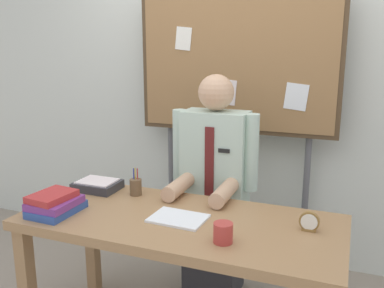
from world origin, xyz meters
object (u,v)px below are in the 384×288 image
bulletin_board (236,67)px  coffee_mug (223,233)px  desk_clock (309,222)px  desk (180,235)px  book_stack (55,204)px  pen_holder (136,187)px  paper_tray (98,185)px  person (214,196)px  open_notebook (178,218)px

bulletin_board → coffee_mug: 1.39m
coffee_mug → desk_clock: bearing=37.5°
desk → book_stack: size_ratio=5.86×
bulletin_board → pen_holder: bearing=-115.5°
book_stack → paper_tray: bearing=90.6°
person → coffee_mug: 0.80m
bulletin_board → pen_holder: bulletin_board is taller
bulletin_board → open_notebook: 1.24m
paper_tray → book_stack: bearing=-89.4°
open_notebook → paper_tray: bearing=159.5°
desk → pen_holder: bearing=149.4°
book_stack → desk_clock: 1.29m
desk_clock → coffee_mug: desk_clock is taller
book_stack → paper_tray: (-0.00, 0.40, -0.02)m
desk → book_stack: (-0.63, -0.18, 0.15)m
desk → person: size_ratio=1.13×
desk → desk_clock: (0.63, 0.08, 0.14)m
pen_holder → paper_tray: pen_holder is taller
open_notebook → desk_clock: size_ratio=2.91×
book_stack → open_notebook: book_stack is taller
open_notebook → pen_holder: size_ratio=1.73×
pen_holder → paper_tray: 0.26m
person → paper_tray: (-0.64, -0.34, 0.10)m
open_notebook → pen_holder: (-0.37, 0.24, 0.04)m
bulletin_board → desk: bearing=-90.0°
pen_holder → bulletin_board: bearing=64.5°
person → pen_holder: size_ratio=8.99×
bulletin_board → desk_clock: (0.63, -0.92, -0.67)m
desk_clock → pen_holder: (-1.00, 0.14, 0.01)m
person → bulletin_board: bulletin_board is taller
book_stack → desk_clock: size_ratio=2.93×
pen_holder → paper_tray: size_ratio=0.62×
person → pen_holder: 0.52m
coffee_mug → pen_holder: 0.77m
coffee_mug → open_notebook: bearing=150.7°
open_notebook → paper_tray: size_ratio=1.06×
desk → open_notebook: bearing=-88.6°
coffee_mug → desk: bearing=147.8°
book_stack → paper_tray: book_stack is taller
desk → bulletin_board: bearing=90.0°
bulletin_board → paper_tray: bulletin_board is taller
open_notebook → desk_clock: desk_clock is taller
person → desk_clock: (0.63, -0.47, 0.12)m
pen_holder → coffee_mug: bearing=-31.3°
book_stack → open_notebook: 0.65m
bulletin_board → open_notebook: bulletin_board is taller
bulletin_board → book_stack: bearing=-118.1°
bulletin_board → book_stack: size_ratio=7.09×
open_notebook → coffee_mug: (0.28, -0.16, 0.04)m
open_notebook → coffee_mug: coffee_mug is taller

